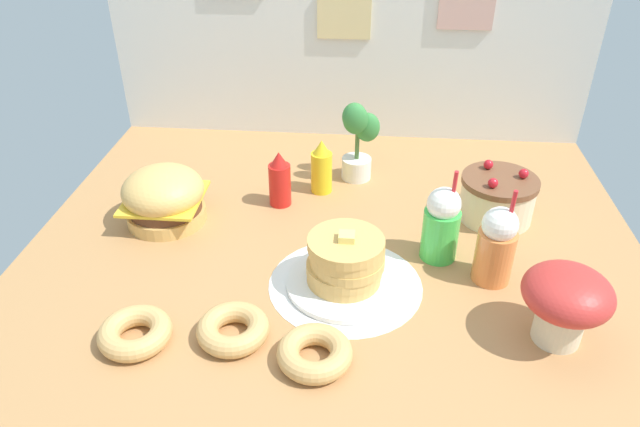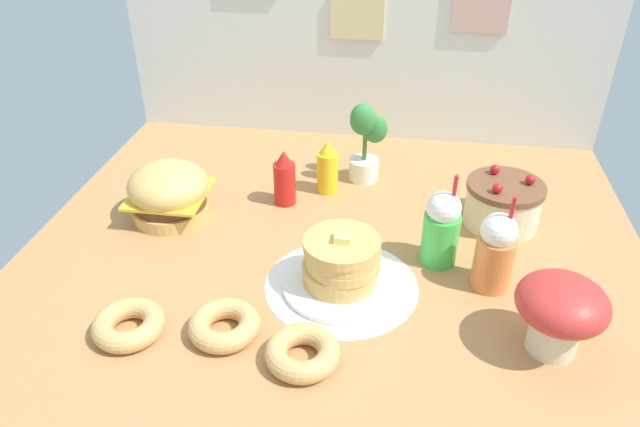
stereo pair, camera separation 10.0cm
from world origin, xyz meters
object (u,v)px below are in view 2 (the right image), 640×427
at_px(burger, 169,192).
at_px(mushroom_stool, 560,309).
at_px(orange_float_cup, 495,252).
at_px(donut_vanilla, 302,352).
at_px(donut_pink_glaze, 129,324).
at_px(cream_soda_cup, 441,228).
at_px(mustard_bottle, 327,168).
at_px(ketchup_bottle, 285,179).
at_px(pancake_stack, 342,265).
at_px(layer_cake, 503,203).
at_px(donut_chocolate, 224,325).
at_px(potted_plant, 366,139).

relative_size(burger, mushroom_stool, 1.21).
height_order(orange_float_cup, donut_vanilla, orange_float_cup).
height_order(orange_float_cup, donut_pink_glaze, orange_float_cup).
bearing_deg(cream_soda_cup, mustard_bottle, 136.85).
relative_size(ketchup_bottle, cream_soda_cup, 0.67).
bearing_deg(pancake_stack, cream_soda_cup, 30.70).
xyz_separation_m(layer_cake, donut_vanilla, (-0.59, -0.76, -0.05)).
height_order(ketchup_bottle, cream_soda_cup, cream_soda_cup).
xyz_separation_m(burger, mushroom_stool, (1.26, -0.49, 0.04)).
bearing_deg(ketchup_bottle, donut_vanilla, -75.25).
bearing_deg(burger, donut_chocolate, -57.05).
height_order(mustard_bottle, donut_vanilla, mustard_bottle).
xyz_separation_m(orange_float_cup, mushroom_stool, (0.14, -0.25, 0.01)).
xyz_separation_m(donut_vanilla, mushroom_stool, (0.66, 0.15, 0.11)).
relative_size(layer_cake, donut_vanilla, 1.34).
height_order(pancake_stack, layer_cake, layer_cake).
relative_size(donut_pink_glaze, donut_vanilla, 1.00).
relative_size(donut_pink_glaze, mushroom_stool, 0.85).
bearing_deg(pancake_stack, burger, 154.99).
xyz_separation_m(burger, layer_cake, (1.19, 0.13, -0.02)).
relative_size(cream_soda_cup, potted_plant, 0.98).
bearing_deg(cream_soda_cup, layer_cake, 48.99).
relative_size(pancake_stack, orange_float_cup, 1.13).
bearing_deg(orange_float_cup, mustard_bottle, 139.22).
bearing_deg(burger, donut_vanilla, -46.62).
height_order(orange_float_cup, potted_plant, potted_plant).
bearing_deg(ketchup_bottle, layer_cake, -1.86).
height_order(donut_pink_glaze, mushroom_stool, mushroom_stool).
xyz_separation_m(donut_pink_glaze, donut_chocolate, (0.27, 0.04, 0.00)).
distance_m(cream_soda_cup, potted_plant, 0.59).
xyz_separation_m(layer_cake, mushroom_stool, (0.07, -0.62, 0.06)).
height_order(layer_cake, mustard_bottle, mustard_bottle).
relative_size(cream_soda_cup, mushroom_stool, 1.36).
bearing_deg(burger, ketchup_bottle, 21.14).
relative_size(burger, potted_plant, 0.87).
xyz_separation_m(burger, ketchup_bottle, (0.39, 0.15, 0.00)).
height_order(pancake_stack, mustard_bottle, mustard_bottle).
distance_m(mustard_bottle, donut_vanilla, 0.91).
distance_m(mustard_bottle, potted_plant, 0.19).
relative_size(orange_float_cup, potted_plant, 0.98).
bearing_deg(donut_pink_glaze, orange_float_cup, 19.93).
distance_m(orange_float_cup, donut_pink_glaze, 1.09).
xyz_separation_m(mustard_bottle, donut_pink_glaze, (-0.44, -0.87, -0.07)).
height_order(layer_cake, mushroom_stool, mushroom_stool).
bearing_deg(cream_soda_cup, potted_plant, 119.27).
bearing_deg(cream_soda_cup, mushroom_stool, -50.31).
height_order(ketchup_bottle, mustard_bottle, same).
bearing_deg(orange_float_cup, potted_plant, 125.77).
bearing_deg(donut_chocolate, potted_plant, 72.04).
bearing_deg(burger, donut_pink_glaze, -80.37).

